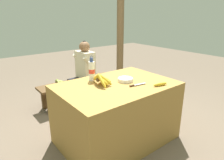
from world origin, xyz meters
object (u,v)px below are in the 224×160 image
Objects in this scene: knife at (135,85)px; wooden_bench at (78,85)px; seated_vendor at (83,69)px; serving_bowl at (125,79)px; banana_bunch_ripe at (101,79)px; loose_banana_front at (160,84)px; water_bottle at (92,71)px; banana_bunch_green at (59,82)px; support_post_far at (120,21)px.

wooden_bench is at bearing 97.07° from knife.
serving_bowl is at bearing 82.82° from seated_vendor.
seated_vendor is (0.42, 1.12, -0.20)m from banana_bunch_ripe.
water_bottle is at bearing 128.32° from loose_banana_front.
banana_bunch_green is at bearing 91.01° from water_bottle.
water_bottle is at bearing 88.01° from banana_bunch_ripe.
knife is 1.47m from banana_bunch_green.
serving_bowl is at bearing -76.13° from banana_bunch_green.
seated_vendor is (0.13, 1.20, -0.15)m from serving_bowl.
water_bottle is 1.14m from wooden_bench.
water_bottle is 0.54m from knife.
knife is at bearing -91.86° from wooden_bench.
serving_bowl is 0.60× the size of water_bottle.
support_post_far is (1.63, 0.43, 0.88)m from banana_bunch_green.
banana_bunch_green is (-0.02, 0.97, -0.40)m from water_bottle.
banana_bunch_green is (-0.34, -0.00, 0.12)m from wooden_bench.
support_post_far is at bearing 18.26° from wooden_bench.
knife is at bearing -125.98° from support_post_far.
support_post_far is at bearing 62.95° from knife.
support_post_far is (1.12, 2.01, 0.58)m from loose_banana_front.
knife is at bearing -94.66° from serving_bowl.
serving_bowl reaches higher than banana_bunch_green.
loose_banana_front reaches higher than wooden_bench.
support_post_far reaches higher than wooden_bench.
support_post_far reaches higher than loose_banana_front.
support_post_far reaches higher than water_bottle.
water_bottle reaches higher than loose_banana_front.
loose_banana_front is 1.56m from seated_vendor.
water_bottle reaches higher than wooden_bench.
serving_bowl is 2.20m from support_post_far.
knife is 0.81× the size of banana_bunch_green.
loose_banana_front is 2.37m from support_post_far.
wooden_bench is at bearing 0.04° from banana_bunch_green.
banana_bunch_green reaches higher than wooden_bench.
seated_vendor is at bearing 69.45° from banana_bunch_ripe.
wooden_bench is 0.29m from seated_vendor.
loose_banana_front reaches higher than banana_bunch_green.
serving_bowl is 0.68× the size of banana_bunch_green.
banana_bunch_ripe reaches higher than loose_banana_front.
serving_bowl is 0.17× the size of seated_vendor.
water_bottle is 1.04m from banana_bunch_green.
support_post_far reaches higher than seated_vendor.
banana_bunch_ripe is 1.82× the size of serving_bowl.
wooden_bench is 0.50× the size of support_post_far.
wooden_bench is at bearing 74.30° from banana_bunch_ripe.
loose_banana_front reaches higher than knife.
banana_bunch_green is (-0.50, 1.58, -0.30)m from loose_banana_front.
banana_bunch_ripe is at bearing 68.32° from seated_vendor.
loose_banana_front is 0.85× the size of knife.
banana_bunch_ripe is at bearing -91.99° from water_bottle.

